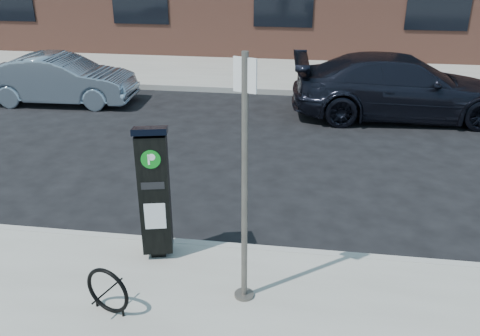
% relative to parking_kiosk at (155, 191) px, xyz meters
% --- Properties ---
extents(ground, '(120.00, 120.00, 0.00)m').
position_rel_parking_kiosk_xyz_m(ground, '(0.75, 0.35, -1.07)').
color(ground, black).
rests_on(ground, ground).
extents(sidewalk_far, '(60.00, 12.00, 0.15)m').
position_rel_parking_kiosk_xyz_m(sidewalk_far, '(0.75, 14.35, -1.00)').
color(sidewalk_far, gray).
rests_on(sidewalk_far, ground).
extents(curb_near, '(60.00, 0.12, 0.16)m').
position_rel_parking_kiosk_xyz_m(curb_near, '(0.75, 0.33, -1.00)').
color(curb_near, '#9E9B93').
rests_on(curb_near, ground).
extents(curb_far, '(60.00, 0.12, 0.16)m').
position_rel_parking_kiosk_xyz_m(curb_far, '(0.75, 8.37, -1.00)').
color(curb_far, '#9E9B93').
rests_on(curb_far, ground).
extents(parking_kiosk, '(0.48, 0.45, 1.80)m').
position_rel_parking_kiosk_xyz_m(parking_kiosk, '(0.00, 0.00, 0.00)').
color(parking_kiosk, black).
rests_on(parking_kiosk, sidewalk_near).
extents(sign_pole, '(0.24, 0.23, 2.83)m').
position_rel_parking_kiosk_xyz_m(sign_pole, '(1.23, -0.71, 0.49)').
color(sign_pole, '#524D49').
rests_on(sign_pole, sidewalk_near).
extents(bike_rack, '(0.55, 0.22, 0.56)m').
position_rel_parking_kiosk_xyz_m(bike_rack, '(-0.21, -1.19, -0.65)').
color(bike_rack, black).
rests_on(bike_rack, sidewalk_near).
extents(car_silver, '(3.89, 1.51, 1.26)m').
position_rel_parking_kiosk_xyz_m(car_silver, '(-4.64, 6.75, -0.44)').
color(car_silver, '#7F91A2').
rests_on(car_silver, ground).
extents(car_dark, '(5.28, 2.42, 1.49)m').
position_rel_parking_kiosk_xyz_m(car_dark, '(3.96, 6.82, -0.32)').
color(car_dark, black).
rests_on(car_dark, ground).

